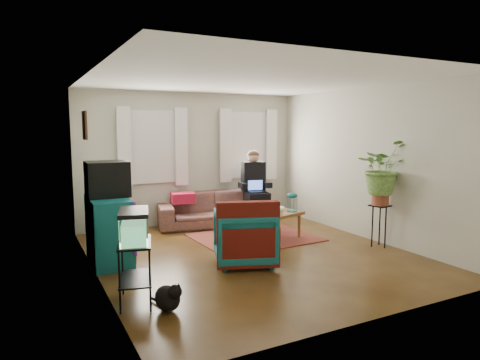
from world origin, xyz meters
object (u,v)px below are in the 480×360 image
sofa (216,203)px  coffee_table (270,227)px  side_table (115,219)px  dresser (109,230)px  aquarium_stand (136,272)px  armchair (245,234)px  plant_stand (379,226)px

sofa → coffee_table: (0.36, -1.46, -0.20)m
side_table → dresser: dresser is taller
sofa → coffee_table: sofa is taller
side_table → dresser: (-0.34, -1.30, 0.13)m
sofa → aquarium_stand: bearing=-115.9°
armchair → sofa: bearing=-84.6°
coffee_table → sofa: bearing=86.8°
aquarium_stand → dresser: bearing=104.7°
sofa → aquarium_stand: sofa is taller
sofa → coffee_table: 1.52m
dresser → armchair: (1.69, -0.94, -0.05)m
aquarium_stand → plant_stand: (4.03, 0.42, -0.00)m
side_table → armchair: 2.62m
coffee_table → side_table: bearing=133.0°
side_table → coffee_table: 2.68m
side_table → aquarium_stand: aquarium_stand is taller
side_table → armchair: size_ratio=0.81×
dresser → plant_stand: dresser is taller
aquarium_stand → plant_stand: aquarium_stand is taller
coffee_table → aquarium_stand: bearing=-166.7°
sofa → aquarium_stand: (-2.31, -3.03, -0.09)m
sofa → armchair: size_ratio=2.66×
sofa → side_table: bearing=-164.9°
armchair → side_table: bearing=-39.0°
aquarium_stand → armchair: (1.70, 0.66, 0.08)m
armchair → coffee_table: (0.97, 0.90, -0.19)m
armchair → coffee_table: bearing=-117.3°
sofa → dresser: bearing=-136.8°
armchair → coffee_table: size_ratio=0.74×
plant_stand → armchair: bearing=174.0°
sofa → plant_stand: (1.72, -2.61, -0.10)m
side_table → plant_stand: same height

